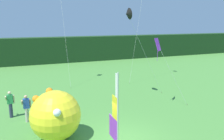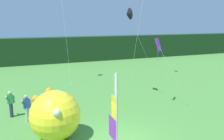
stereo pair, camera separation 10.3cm
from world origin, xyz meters
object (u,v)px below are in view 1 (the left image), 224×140
person_near_banner (26,108)px  kite_purple_diamond_0 (159,47)px  banner_flag (115,116)px  person_mid_field (10,104)px  folding_chair (39,116)px  kite_black_delta_2 (128,14)px  inflatable_balloon (55,115)px

person_near_banner → kite_purple_diamond_0: (8.94, -0.46, 3.39)m
banner_flag → person_near_banner: (-3.63, 5.34, -0.99)m
person_mid_field → kite_purple_diamond_0: 10.55m
folding_chair → kite_black_delta_2: kite_black_delta_2 is taller
person_near_banner → person_mid_field: size_ratio=0.98×
folding_chair → kite_black_delta_2: size_ratio=0.13×
banner_flag → person_mid_field: size_ratio=2.29×
person_near_banner → inflatable_balloon: (1.35, -2.80, 0.40)m
folding_chair → kite_black_delta_2: (7.06, 2.70, 6.08)m
inflatable_balloon → kite_purple_diamond_0: kite_purple_diamond_0 is taller
kite_black_delta_2 → person_near_banner: bearing=-165.2°
person_mid_field → folding_chair: bearing=-48.7°
kite_purple_diamond_0 → kite_black_delta_2: size_ratio=0.70×
banner_flag → folding_chair: (-3.01, 4.67, -1.39)m
folding_chair → person_mid_field: bearing=131.3°
inflatable_balloon → kite_purple_diamond_0: bearing=17.2°
person_near_banner → folding_chair: 1.00m
banner_flag → kite_purple_diamond_0: size_ratio=0.81×
banner_flag → kite_purple_diamond_0: kite_purple_diamond_0 is taller
folding_chair → kite_purple_diamond_0: size_ratio=0.18×
person_mid_field → kite_black_delta_2: 10.36m
inflatable_balloon → kite_black_delta_2: 9.56m
inflatable_balloon → kite_purple_diamond_0: (7.58, 2.34, 2.99)m
person_mid_field → folding_chair: 2.40m
kite_purple_diamond_0 → person_mid_field: bearing=171.0°
banner_flag → kite_black_delta_2: (4.06, 7.37, 4.69)m
folding_chair → kite_purple_diamond_0: 9.14m
inflatable_balloon → kite_black_delta_2: size_ratio=0.38×
banner_flag → kite_black_delta_2: size_ratio=0.56×
inflatable_balloon → banner_flag: bearing=-48.0°
kite_purple_diamond_0 → kite_black_delta_2: (-1.25, 2.49, 2.29)m
kite_purple_diamond_0 → kite_black_delta_2: bearing=116.6°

